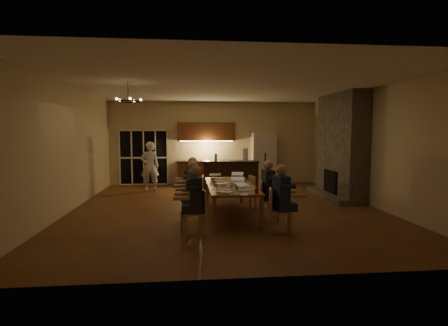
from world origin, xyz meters
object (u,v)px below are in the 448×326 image
at_px(person_left_near, 196,200).
at_px(laptop_a, 224,187).
at_px(laptop_c, 220,180).
at_px(person_right_mid, 268,189).
at_px(can_silver, 237,186).
at_px(plate_near, 245,187).
at_px(mug_mid, 233,179).
at_px(chair_right_far, 259,192).
at_px(person_right_near, 281,199).
at_px(can_right, 245,180).
at_px(redcup_mid, 214,180).
at_px(chair_right_mid, 270,200).
at_px(bar_bottle, 216,157).
at_px(refrigerator, 263,159).
at_px(chair_right_near, 281,211).
at_px(person_left_mid, 193,191).
at_px(laptop_f, 237,175).
at_px(can_cola, 219,175).
at_px(plate_far, 242,179).
at_px(laptop_d, 238,180).
at_px(dining_table, 230,200).
at_px(chair_left_near, 193,212).
at_px(person_left_far, 193,184).
at_px(bar_blender, 245,155).
at_px(laptop_b, 245,185).
at_px(mug_front, 231,185).
at_px(chandelier, 128,101).
at_px(redcup_near, 257,191).
at_px(standing_person, 150,166).
at_px(chair_left_mid, 192,202).
at_px(bar_island, 231,177).
at_px(mug_back, 212,179).
at_px(laptop_e, 215,174).

distance_m(person_left_near, laptop_a, 0.81).
bearing_deg(laptop_c, person_right_mid, 156.25).
xyz_separation_m(can_silver, plate_near, (0.23, 0.23, -0.05)).
bearing_deg(person_left_near, can_silver, 134.45).
bearing_deg(mug_mid, chair_right_far, -2.26).
bearing_deg(person_right_near, can_right, 3.78).
relative_size(redcup_mid, can_right, 1.00).
height_order(chair_right_mid, can_silver, chair_right_mid).
bearing_deg(bar_bottle, can_silver, -87.33).
height_order(refrigerator, plate_near, refrigerator).
bearing_deg(refrigerator, chair_right_near, -99.05).
relative_size(person_left_mid, can_silver, 11.50).
height_order(refrigerator, can_right, refrigerator).
bearing_deg(laptop_f, can_cola, 157.10).
xyz_separation_m(refrigerator, plate_far, (-1.44, -4.07, -0.24)).
distance_m(laptop_d, plate_near, 0.48).
bearing_deg(person_right_near, plate_far, 0.69).
relative_size(dining_table, laptop_f, 9.14).
xyz_separation_m(laptop_a, plate_near, (0.55, 0.65, -0.10)).
bearing_deg(laptop_d, chair_left_near, -123.34).
xyz_separation_m(chair_right_mid, mug_mid, (-0.72, 1.13, 0.36)).
xyz_separation_m(person_left_far, can_silver, (0.97, -1.35, 0.12)).
bearing_deg(bar_blender, person_right_near, -63.82).
relative_size(chair_right_near, person_right_mid, 0.64).
bearing_deg(laptop_b, chair_right_near, -85.10).
height_order(laptop_f, plate_far, laptop_f).
xyz_separation_m(mug_front, plate_near, (0.31, -0.11, -0.04)).
bearing_deg(chandelier, redcup_near, -28.03).
height_order(laptop_b, laptop_f, same).
xyz_separation_m(dining_table, laptop_c, (-0.23, 0.05, 0.49)).
bearing_deg(can_silver, person_left_mid, 168.98).
distance_m(chair_right_near, person_right_near, 0.25).
bearing_deg(can_cola, person_left_near, -102.97).
relative_size(person_right_near, standing_person, 0.81).
relative_size(chair_left_mid, mug_mid, 8.90).
relative_size(plate_near, bar_bottle, 1.11).
distance_m(chair_right_far, person_left_far, 1.76).
bearing_deg(bar_island, laptop_f, -85.58).
xyz_separation_m(person_left_mid, mug_back, (0.52, 1.26, 0.11)).
height_order(bar_bottle, bar_blender, bar_blender).
distance_m(standing_person, can_silver, 5.02).
xyz_separation_m(can_right, bar_bottle, (-0.53, 2.85, 0.39)).
xyz_separation_m(chair_right_near, standing_person, (-3.17, 5.32, 0.41)).
distance_m(chair_left_near, laptop_c, 1.83).
relative_size(person_left_near, mug_front, 13.80).
xyz_separation_m(standing_person, plate_near, (2.63, -4.17, -0.10)).
xyz_separation_m(dining_table, chair_right_far, (0.84, 0.55, 0.07)).
xyz_separation_m(chair_right_far, redcup_near, (-0.44, -1.89, 0.37)).
bearing_deg(can_right, plate_near, -99.99).
bearing_deg(laptop_e, laptop_c, 95.09).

